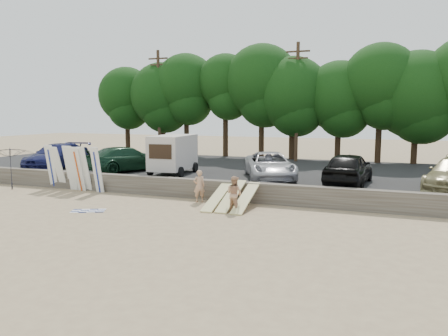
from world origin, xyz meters
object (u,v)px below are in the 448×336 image
at_px(beachgoer_b, 234,194).
at_px(beach_umbrella, 11,168).
at_px(car_2, 270,166).
at_px(cooler, 226,202).
at_px(box_trailer, 173,152).
at_px(car_0, 57,156).
at_px(car_1, 126,159).
at_px(car_3, 348,168).
at_px(beachgoer_a, 199,186).

relative_size(beachgoer_b, beach_umbrella, 0.58).
distance_m(car_2, cooler, 4.85).
height_order(box_trailer, car_0, box_trailer).
height_order(car_0, cooler, car_0).
height_order(car_0, car_2, car_0).
xyz_separation_m(car_1, beach_umbrella, (-4.51, -4.86, -0.24)).
bearing_deg(car_2, beach_umbrella, 176.41).
bearing_deg(car_2, box_trailer, 158.93).
bearing_deg(cooler, box_trailer, 161.27).
bearing_deg(car_3, beach_umbrella, 18.62).
distance_m(car_1, beach_umbrella, 6.64).
bearing_deg(car_1, car_2, -154.16).
height_order(box_trailer, car_2, box_trailer).
xyz_separation_m(beachgoer_a, beachgoer_b, (2.34, -1.34, 0.00)).
relative_size(car_3, cooler, 13.05).
bearing_deg(beachgoer_b, cooler, -34.21).
bearing_deg(cooler, car_2, 100.59).
relative_size(car_1, beach_umbrella, 1.95).
bearing_deg(box_trailer, car_2, -2.34).
bearing_deg(car_0, car_2, -5.38).
bearing_deg(beachgoer_a, car_0, -53.22).
xyz_separation_m(car_2, beach_umbrella, (-13.97, -5.07, -0.20)).
bearing_deg(beachgoer_a, cooler, 134.49).
relative_size(car_0, car_3, 1.13).
relative_size(car_1, beachgoer_a, 3.34).
bearing_deg(beachgoer_b, car_1, -10.74).
distance_m(car_0, beachgoer_b, 15.59).
xyz_separation_m(car_2, beachgoer_b, (-0.09, -5.68, -0.64)).
bearing_deg(beachgoer_b, car_2, -71.35).
height_order(car_0, beachgoer_b, car_0).
bearing_deg(car_1, cooler, 177.51).
bearing_deg(box_trailer, car_3, -5.89).
bearing_deg(car_0, box_trailer, -5.72).
distance_m(car_0, car_3, 19.12).
xyz_separation_m(car_0, beachgoer_a, (12.34, -3.83, -0.71)).
bearing_deg(cooler, beachgoer_b, -32.28).
bearing_deg(car_3, cooler, 42.83).
relative_size(box_trailer, beachgoer_b, 2.39).
height_order(beachgoer_b, beach_umbrella, beach_umbrella).
xyz_separation_m(car_1, cooler, (8.58, -4.39, -1.32)).
bearing_deg(car_3, car_0, 4.64).
xyz_separation_m(box_trailer, car_3, (10.37, -0.20, -0.48)).
height_order(car_1, beachgoer_a, car_1).
bearing_deg(beach_umbrella, box_trailer, 31.14).
bearing_deg(beachgoer_b, car_0, 0.11).
relative_size(car_3, beachgoer_b, 3.07).
height_order(car_3, beach_umbrella, beach_umbrella).
distance_m(beachgoer_a, cooler, 1.70).
height_order(car_3, beachgoer_b, car_3).
bearing_deg(car_2, beachgoer_b, -114.38).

